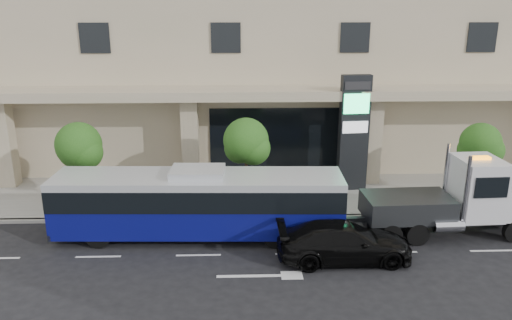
{
  "coord_description": "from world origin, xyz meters",
  "views": [
    {
      "loc": [
        -2.26,
        -19.63,
        9.52
      ],
      "look_at": [
        -1.57,
        2.0,
        2.92
      ],
      "focal_mm": 35.0,
      "sensor_mm": 36.0,
      "label": 1
    }
  ],
  "objects": [
    {
      "name": "tree_right",
      "position": [
        9.53,
        3.59,
        3.04
      ],
      "size": [
        2.1,
        2.0,
        4.04
      ],
      "color": "#422B19",
      "rests_on": "sidewalk"
    },
    {
      "name": "signage_pylon",
      "position": [
        3.68,
        5.62,
        3.27
      ],
      "size": [
        1.58,
        0.7,
        6.14
      ],
      "rotation": [
        0.0,
        0.0,
        0.09
      ],
      "color": "black",
      "rests_on": "sidewalk"
    },
    {
      "name": "sidewalk",
      "position": [
        0.0,
        5.0,
        0.07
      ],
      "size": [
        120.0,
        6.0,
        0.15
      ],
      "primitive_type": "cube",
      "color": "gray",
      "rests_on": "ground"
    },
    {
      "name": "ground",
      "position": [
        0.0,
        0.0,
        0.0
      ],
      "size": [
        120.0,
        120.0,
        0.0
      ],
      "primitive_type": "plane",
      "color": "black",
      "rests_on": "ground"
    },
    {
      "name": "tree_left",
      "position": [
        -9.97,
        3.59,
        3.11
      ],
      "size": [
        2.27,
        2.2,
        4.22
      ],
      "color": "#422B19",
      "rests_on": "sidewalk"
    },
    {
      "name": "city_bus",
      "position": [
        -4.08,
        0.28,
        1.58
      ],
      "size": [
        12.32,
        2.99,
        3.1
      ],
      "rotation": [
        0.0,
        0.0,
        -0.03
      ],
      "color": "black",
      "rests_on": "ground"
    },
    {
      "name": "black_sedan",
      "position": [
        1.76,
        -2.03,
        0.77
      ],
      "size": [
        5.33,
        2.27,
        1.53
      ],
      "primitive_type": "imported",
      "rotation": [
        0.0,
        0.0,
        1.59
      ],
      "color": "black",
      "rests_on": "ground"
    },
    {
      "name": "curb",
      "position": [
        0.0,
        2.0,
        0.07
      ],
      "size": [
        120.0,
        0.3,
        0.15
      ],
      "primitive_type": "cube",
      "color": "gray",
      "rests_on": "ground"
    },
    {
      "name": "tow_truck",
      "position": [
        7.12,
        0.15,
        1.59
      ],
      "size": [
        8.53,
        2.41,
        3.87
      ],
      "rotation": [
        0.0,
        0.0,
        0.04
      ],
      "color": "#2D3033",
      "rests_on": "ground"
    },
    {
      "name": "convention_center",
      "position": [
        -0.0,
        15.42,
        9.97
      ],
      "size": [
        60.0,
        17.6,
        20.0
      ],
      "color": "tan",
      "rests_on": "ground"
    },
    {
      "name": "tree_mid",
      "position": [
        -1.97,
        3.59,
        3.26
      ],
      "size": [
        2.28,
        2.2,
        4.38
      ],
      "color": "#422B19",
      "rests_on": "sidewalk"
    }
  ]
}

